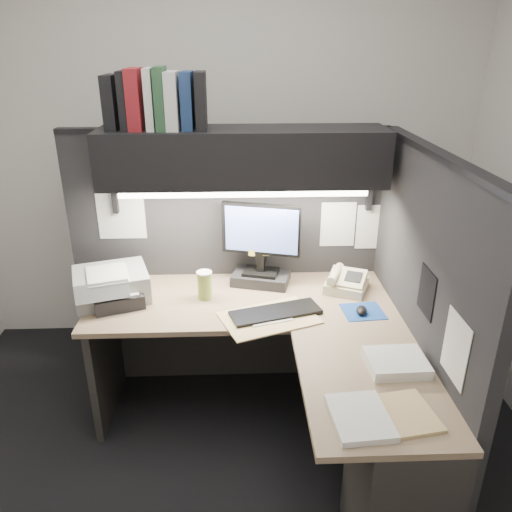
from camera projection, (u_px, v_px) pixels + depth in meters
name	position (u px, v px, depth m)	size (l,w,h in m)	color
floor	(224.00, 474.00, 2.60)	(3.50, 3.50, 0.00)	black
wall_back	(223.00, 156.00, 3.44)	(3.50, 0.04, 2.70)	silver
partition_back	(229.00, 262.00, 3.14)	(1.90, 0.06, 1.60)	black
partition_right	(418.00, 319.00, 2.48)	(0.06, 1.50, 1.60)	black
desk	(309.00, 404.00, 2.44)	(1.70, 1.53, 0.73)	#91745C
overhead_shelf	(243.00, 157.00, 2.70)	(1.55, 0.34, 0.30)	black
task_light_tube	(244.00, 194.00, 2.64)	(0.04, 0.04, 1.32)	white
monitor	(261.00, 253.00, 2.93)	(0.46, 0.28, 0.50)	black
keyboard	(276.00, 313.00, 2.66)	(0.48, 0.16, 0.02)	black
mousepad	(363.00, 311.00, 2.69)	(0.21, 0.20, 0.00)	navy
mouse	(361.00, 310.00, 2.66)	(0.06, 0.09, 0.03)	black
telephone	(347.00, 282.00, 2.92)	(0.22, 0.23, 0.09)	beige
coffee_cup	(205.00, 286.00, 2.81)	(0.08, 0.08, 0.15)	#AFC14D
printer	(111.00, 284.00, 2.82)	(0.40, 0.34, 0.16)	#9B9EA1
notebook_stack	(118.00, 298.00, 2.75)	(0.26, 0.22, 0.08)	black
open_folder	(269.00, 318.00, 2.62)	(0.48, 0.32, 0.01)	tan
paper_stack_a	(396.00, 363.00, 2.22)	(0.26, 0.22, 0.05)	white
paper_stack_b	(360.00, 417.00, 1.91)	(0.22, 0.27, 0.03)	white
manila_stack	(408.00, 413.00, 1.94)	(0.20, 0.25, 0.01)	tan
binder_row	(156.00, 100.00, 2.57)	(0.52, 0.25, 0.31)	black
pinned_papers	(299.00, 245.00, 2.71)	(1.76, 1.31, 0.51)	white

